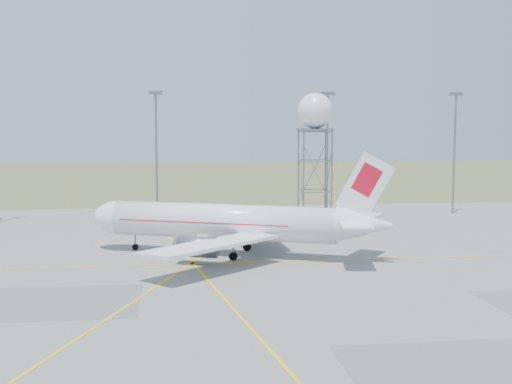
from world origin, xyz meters
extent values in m
plane|color=gray|center=(0.00, 0.00, 0.00)|extent=(400.00, 400.00, 0.00)
cube|color=brown|center=(0.00, 140.00, 0.01)|extent=(400.00, 120.00, 0.03)
cylinder|color=slate|center=(-10.00, 66.00, 10.00)|extent=(0.36, 0.36, 20.00)
cube|color=slate|center=(-10.00, 66.00, 20.20)|extent=(2.20, 0.50, 0.60)
cylinder|color=slate|center=(18.00, 66.00, 10.00)|extent=(0.36, 0.36, 20.00)
cube|color=slate|center=(18.00, 66.00, 20.20)|extent=(2.20, 0.50, 0.60)
cylinder|color=slate|center=(40.00, 66.00, 10.00)|extent=(0.36, 0.36, 20.00)
cube|color=slate|center=(40.00, 66.00, 20.20)|extent=(2.20, 0.50, 0.60)
cylinder|color=white|center=(-1.77, 34.97, 3.99)|extent=(26.87, 14.30, 4.20)
ellipsoid|color=white|center=(-14.40, 40.18, 3.99)|extent=(7.82, 6.45, 4.20)
cube|color=black|center=(-15.57, 40.66, 4.62)|extent=(2.35, 2.74, 1.03)
cone|color=white|center=(13.78, 28.57, 4.31)|extent=(7.43, 6.29, 4.20)
cube|color=white|center=(13.78, 28.57, 8.72)|extent=(6.35, 2.86, 7.91)
cube|color=red|center=(13.97, 28.49, 9.46)|extent=(3.48, 1.71, 4.06)
cube|color=white|center=(14.57, 31.88, 4.83)|extent=(5.31, 6.63, 0.19)
cube|color=white|center=(12.01, 25.66, 4.83)|extent=(5.31, 6.63, 0.19)
cube|color=white|center=(3.29, 43.12, 2.94)|extent=(6.09, 17.10, 0.38)
cube|color=white|center=(-3.92, 25.63, 2.94)|extent=(15.92, 14.94, 0.38)
cylinder|color=slate|center=(-0.42, 41.01, 2.00)|extent=(5.00, 3.92, 2.42)
cylinder|color=slate|center=(-5.07, 29.74, 2.00)|extent=(5.00, 3.92, 2.42)
cube|color=red|center=(-3.71, 35.77, 4.10)|extent=(21.05, 11.93, 0.13)
cylinder|color=black|center=(-12.46, 39.38, 0.47)|extent=(0.96, 0.96, 0.95)
cube|color=black|center=(0.17, 34.17, 0.47)|extent=(3.37, 6.23, 0.95)
cylinder|color=slate|center=(0.17, 34.17, 0.95)|extent=(0.33, 0.33, 1.89)
cylinder|color=slate|center=(12.54, 58.31, 7.23)|extent=(0.27, 0.27, 14.46)
cylinder|color=slate|center=(16.99, 58.31, 7.23)|extent=(0.27, 0.27, 14.46)
cylinder|color=slate|center=(16.99, 62.75, 7.23)|extent=(0.27, 0.27, 14.46)
cylinder|color=slate|center=(12.54, 62.75, 7.23)|extent=(0.27, 0.27, 14.46)
cube|color=slate|center=(14.76, 60.53, 14.46)|extent=(5.05, 5.05, 0.28)
sphere|color=white|center=(14.76, 60.53, 17.35)|extent=(5.56, 5.56, 5.56)
camera|label=1|loc=(-8.61, -49.29, 16.80)|focal=50.00mm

